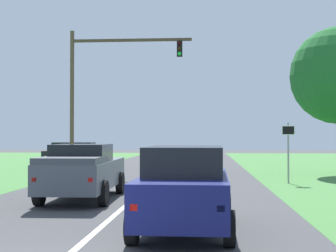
% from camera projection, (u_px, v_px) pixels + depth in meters
% --- Properties ---
extents(ground_plane, '(120.00, 120.00, 0.00)m').
position_uv_depth(ground_plane, '(140.00, 193.00, 18.94)').
color(ground_plane, '#424244').
extents(red_suv_near, '(2.20, 4.61, 1.91)m').
position_uv_depth(red_suv_near, '(185.00, 187.00, 11.23)').
color(red_suv_near, navy).
rests_on(red_suv_near, ground_plane).
extents(pickup_truck_lead, '(2.32, 5.61, 1.87)m').
position_uv_depth(pickup_truck_lead, '(83.00, 171.00, 16.88)').
color(pickup_truck_lead, '#4C515B').
rests_on(pickup_truck_lead, ground_plane).
extents(traffic_light, '(7.22, 0.40, 8.40)m').
position_uv_depth(traffic_light, '(101.00, 80.00, 29.48)').
color(traffic_light, brown).
rests_on(traffic_light, ground_plane).
extents(keep_moving_sign, '(0.60, 0.09, 2.76)m').
position_uv_depth(keep_moving_sign, '(288.00, 145.00, 22.73)').
color(keep_moving_sign, gray).
rests_on(keep_moving_sign, ground_plane).
extents(crossing_suv_far, '(4.23, 2.10, 1.75)m').
position_uv_depth(crossing_suv_far, '(76.00, 155.00, 32.58)').
color(crossing_suv_far, black).
rests_on(crossing_suv_far, ground_plane).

